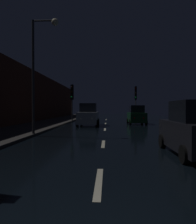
{
  "coord_description": "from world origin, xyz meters",
  "views": [
    {
      "loc": [
        0.2,
        -2.07,
        1.75
      ],
      "look_at": [
        -0.71,
        18.74,
        1.4
      ],
      "focal_mm": 34.67,
      "sensor_mm": 36.0,
      "label": 1
    }
  ],
  "objects_px": {
    "streetlamp_overhead": "(40,59)",
    "traffic_light_far_left": "(72,95)",
    "car_parked_right_near": "(194,130)",
    "car_approaching_headlights": "(88,115)",
    "traffic_light_far_right": "(136,96)",
    "car_parked_right_far": "(136,115)"
  },
  "relations": [
    {
      "from": "traffic_light_far_right",
      "to": "car_parked_right_far",
      "type": "relative_size",
      "value": 1.19
    },
    {
      "from": "traffic_light_far_right",
      "to": "car_parked_right_near",
      "type": "bearing_deg",
      "value": 4.09
    },
    {
      "from": "car_parked_right_far",
      "to": "traffic_light_far_left",
      "type": "bearing_deg",
      "value": 70.07
    },
    {
      "from": "traffic_light_far_left",
      "to": "car_parked_right_far",
      "type": "height_order",
      "value": "traffic_light_far_left"
    },
    {
      "from": "streetlamp_overhead",
      "to": "car_approaching_headlights",
      "type": "height_order",
      "value": "streetlamp_overhead"
    },
    {
      "from": "streetlamp_overhead",
      "to": "traffic_light_far_left",
      "type": "bearing_deg",
      "value": 91.06
    },
    {
      "from": "traffic_light_far_left",
      "to": "traffic_light_far_right",
      "type": "height_order",
      "value": "traffic_light_far_right"
    },
    {
      "from": "car_approaching_headlights",
      "to": "car_parked_right_far",
      "type": "distance_m",
      "value": 5.79
    },
    {
      "from": "traffic_light_far_right",
      "to": "car_parked_right_far",
      "type": "distance_m",
      "value": 7.35
    },
    {
      "from": "traffic_light_far_left",
      "to": "car_parked_right_near",
      "type": "relative_size",
      "value": 1.17
    },
    {
      "from": "streetlamp_overhead",
      "to": "car_parked_right_far",
      "type": "xyz_separation_m",
      "value": [
        7.48,
        10.97,
        -3.91
      ]
    },
    {
      "from": "traffic_light_far_right",
      "to": "streetlamp_overhead",
      "type": "relative_size",
      "value": 0.67
    },
    {
      "from": "streetlamp_overhead",
      "to": "car_parked_right_near",
      "type": "bearing_deg",
      "value": -34.75
    },
    {
      "from": "traffic_light_far_right",
      "to": "car_approaching_headlights",
      "type": "xyz_separation_m",
      "value": [
        -5.98,
        -9.4,
        -2.53
      ]
    },
    {
      "from": "traffic_light_far_left",
      "to": "car_parked_right_near",
      "type": "height_order",
      "value": "traffic_light_far_left"
    },
    {
      "from": "traffic_light_far_right",
      "to": "car_parked_right_near",
      "type": "xyz_separation_m",
      "value": [
        -0.8,
        -22.98,
        -2.63
      ]
    },
    {
      "from": "streetlamp_overhead",
      "to": "car_approaching_headlights",
      "type": "relative_size",
      "value": 1.64
    },
    {
      "from": "traffic_light_far_left",
      "to": "car_approaching_headlights",
      "type": "xyz_separation_m",
      "value": [
        2.55,
        -5.38,
        -2.41
      ]
    },
    {
      "from": "car_approaching_headlights",
      "to": "car_parked_right_far",
      "type": "xyz_separation_m",
      "value": [
        5.19,
        2.57,
        -0.08
      ]
    },
    {
      "from": "car_parked_right_far",
      "to": "traffic_light_far_right",
      "type": "bearing_deg",
      "value": -6.67
    },
    {
      "from": "traffic_light_far_right",
      "to": "car_approaching_headlights",
      "type": "height_order",
      "value": "traffic_light_far_right"
    },
    {
      "from": "car_approaching_headlights",
      "to": "traffic_light_far_left",
      "type": "bearing_deg",
      "value": -154.65
    }
  ]
}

